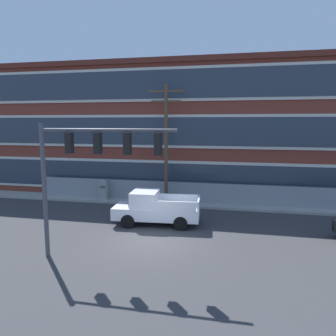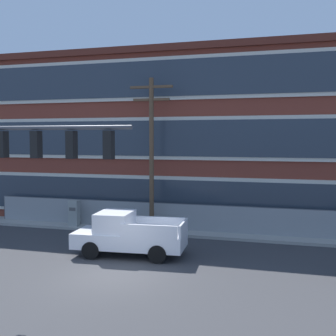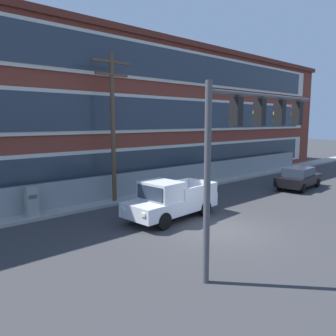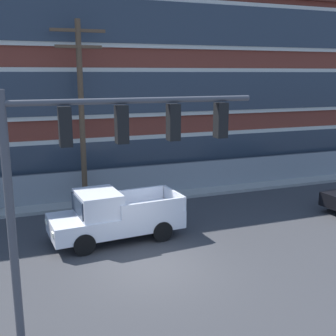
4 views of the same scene
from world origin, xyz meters
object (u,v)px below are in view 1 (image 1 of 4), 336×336
at_px(electrical_cabinet, 104,191).
at_px(pickup_truck_white, 155,209).
at_px(traffic_signal_mast, 87,158).
at_px(utility_pole_near_corner, 166,139).

bearing_deg(electrical_cabinet, pickup_truck_white, -41.22).
height_order(traffic_signal_mast, electrical_cabinet, traffic_signal_mast).
height_order(traffic_signal_mast, utility_pole_near_corner, utility_pole_near_corner).
distance_m(traffic_signal_mast, utility_pole_near_corner, 10.28).
height_order(pickup_truck_white, utility_pole_near_corner, utility_pole_near_corner).
relative_size(utility_pole_near_corner, electrical_cabinet, 5.16).
bearing_deg(traffic_signal_mast, utility_pole_near_corner, 83.37).
bearing_deg(traffic_signal_mast, pickup_truck_white, 74.86).
height_order(traffic_signal_mast, pickup_truck_white, traffic_signal_mast).
distance_m(pickup_truck_white, electrical_cabinet, 6.92).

